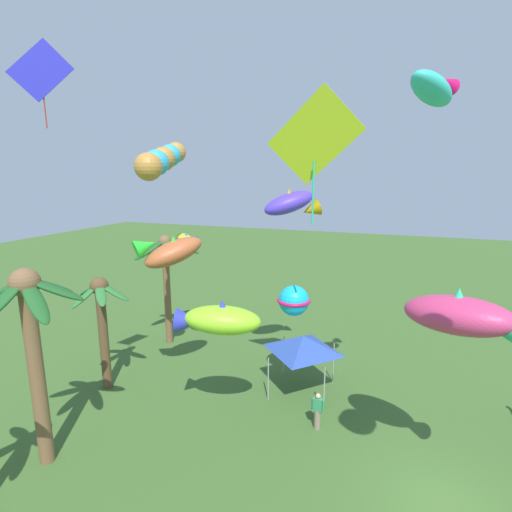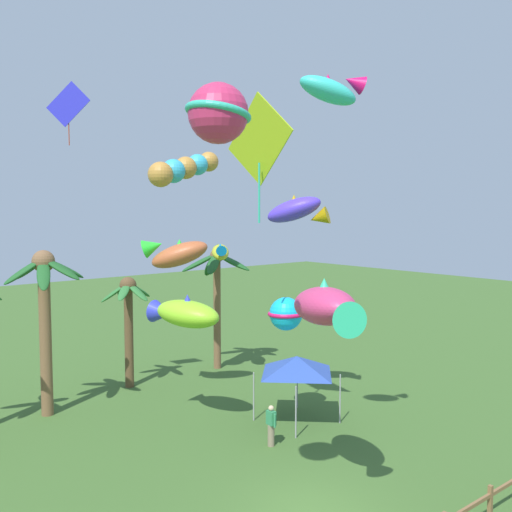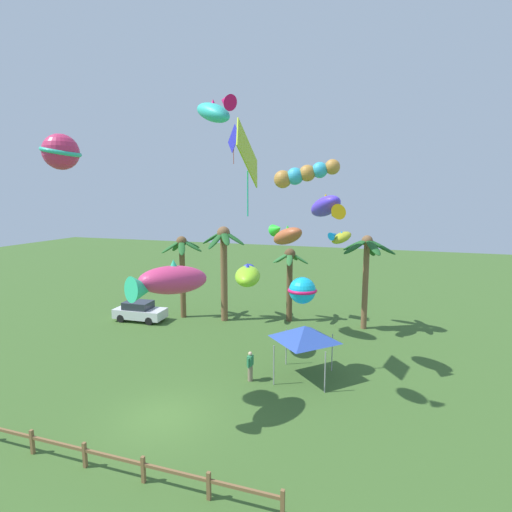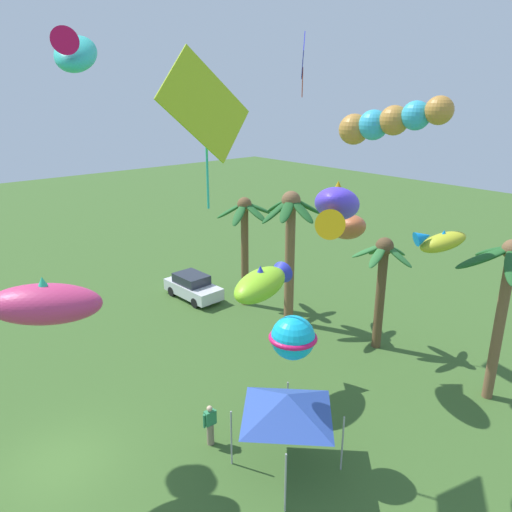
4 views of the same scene
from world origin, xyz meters
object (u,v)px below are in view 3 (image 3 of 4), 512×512
at_px(palm_tree_0, 224,253).
at_px(kite_diamond_9, 248,155).
at_px(kite_fish_2, 248,275).
at_px(kite_fish_0, 215,111).
at_px(kite_fish_6, 327,207).
at_px(kite_tube_1, 304,174).
at_px(palm_tree_2, 366,259).
at_px(kite_ball_4, 302,290).
at_px(spectator_0, 250,366).
at_px(kite_diamond_8, 233,139).
at_px(kite_fish_10, 286,235).
at_px(festival_tent, 305,333).
at_px(kite_fish_7, 340,237).
at_px(kite_fish_3, 170,280).
at_px(palm_tree_1, 290,270).
at_px(palm_tree_3, 182,259).
at_px(kite_ball_5, 61,152).
at_px(parked_car_0, 140,311).

xyz_separation_m(palm_tree_0, kite_diamond_9, (4.95, -8.57, 6.32)).
height_order(kite_fish_2, kite_diamond_9, kite_diamond_9).
height_order(kite_fish_0, kite_fish_6, kite_fish_0).
bearing_deg(kite_tube_1, palm_tree_0, 168.14).
xyz_separation_m(palm_tree_2, kite_ball_4, (-2.82, -8.67, -0.52)).
relative_size(spectator_0, kite_diamond_9, 0.33).
height_order(kite_diamond_8, kite_fish_10, kite_diamond_8).
distance_m(palm_tree_0, kite_fish_6, 11.64).
distance_m(spectator_0, kite_fish_0, 12.57).
relative_size(festival_tent, kite_fish_2, 0.80).
height_order(palm_tree_2, kite_fish_2, palm_tree_2).
height_order(kite_fish_2, kite_fish_7, kite_fish_7).
distance_m(kite_fish_0, kite_fish_3, 7.06).
relative_size(palm_tree_1, kite_fish_2, 1.57).
bearing_deg(kite_fish_10, palm_tree_0, 157.95).
bearing_deg(kite_fish_7, kite_diamond_8, 176.06).
distance_m(kite_fish_0, kite_diamond_8, 12.35).
xyz_separation_m(palm_tree_3, kite_ball_5, (2.28, -13.91, 6.67)).
xyz_separation_m(kite_fish_3, kite_ball_5, (-4.46, -0.63, 5.17)).
relative_size(kite_fish_3, kite_fish_7, 1.83).
bearing_deg(festival_tent, spectator_0, -153.91).
relative_size(kite_ball_5, kite_fish_7, 0.78).
bearing_deg(kite_fish_3, kite_fish_2, 87.12).
bearing_deg(palm_tree_1, kite_ball_5, -110.75).
bearing_deg(kite_diamond_9, kite_fish_2, 109.61).
distance_m(palm_tree_1, kite_fish_7, 5.50).
bearing_deg(kite_diamond_9, palm_tree_1, 90.98).
bearing_deg(kite_fish_10, kite_fish_2, -117.58).
xyz_separation_m(palm_tree_2, spectator_0, (-5.16, -10.36, -4.34)).
distance_m(palm_tree_2, kite_fish_0, 16.63).
height_order(palm_tree_0, festival_tent, palm_tree_0).
relative_size(parked_car_0, kite_diamond_8, 1.46).
bearing_deg(festival_tent, kite_fish_2, 148.30).
bearing_deg(palm_tree_3, kite_diamond_9, -44.84).
relative_size(kite_ball_4, kite_diamond_9, 0.45).
relative_size(palm_tree_1, kite_fish_3, 1.48).
bearing_deg(kite_fish_3, festival_tent, 52.64).
height_order(kite_ball_5, kite_diamond_8, kite_diamond_8).
bearing_deg(kite_ball_5, festival_tent, 35.95).
height_order(festival_tent, kite_fish_10, kite_fish_10).
xyz_separation_m(kite_ball_5, kite_fish_10, (6.48, 12.01, -4.32)).
height_order(palm_tree_2, kite_ball_5, kite_ball_5).
height_order(spectator_0, kite_fish_3, kite_fish_3).
bearing_deg(kite_ball_4, kite_fish_10, 113.20).
bearing_deg(kite_fish_7, kite_ball_5, -127.00).
distance_m(palm_tree_2, kite_ball_4, 9.13).
height_order(kite_tube_1, kite_fish_2, kite_tube_1).
height_order(palm_tree_1, spectator_0, palm_tree_1).
xyz_separation_m(kite_fish_6, kite_fish_10, (-3.29, 4.66, -1.97)).
height_order(spectator_0, kite_diamond_9, kite_diamond_9).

